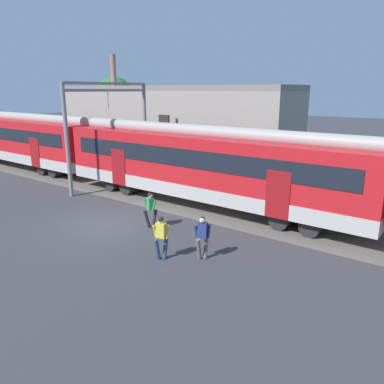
{
  "coord_description": "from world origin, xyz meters",
  "views": [
    {
      "loc": [
        13.05,
        -10.74,
        6.09
      ],
      "look_at": [
        3.24,
        2.36,
        1.6
      ],
      "focal_mm": 35.0,
      "sensor_mm": 36.0,
      "label": 1
    }
  ],
  "objects_px": {
    "pedestrian_green": "(150,208)",
    "pedestrian_yellow": "(161,235)",
    "pedestrian_navy": "(202,235)",
    "commuter_train": "(98,150)"
  },
  "relations": [
    {
      "from": "pedestrian_green",
      "to": "pedestrian_yellow",
      "type": "xyz_separation_m",
      "value": [
        2.55,
        -2.16,
        0.0
      ]
    },
    {
      "from": "pedestrian_green",
      "to": "pedestrian_navy",
      "type": "height_order",
      "value": "same"
    },
    {
      "from": "commuter_train",
      "to": "pedestrian_navy",
      "type": "relative_size",
      "value": 22.83
    },
    {
      "from": "pedestrian_yellow",
      "to": "pedestrian_navy",
      "type": "height_order",
      "value": "same"
    },
    {
      "from": "pedestrian_green",
      "to": "commuter_train",
      "type": "bearing_deg",
      "value": 153.6
    },
    {
      "from": "commuter_train",
      "to": "pedestrian_yellow",
      "type": "relative_size",
      "value": 22.83
    },
    {
      "from": "pedestrian_yellow",
      "to": "pedestrian_navy",
      "type": "relative_size",
      "value": 1.0
    },
    {
      "from": "pedestrian_green",
      "to": "pedestrian_navy",
      "type": "distance_m",
      "value": 3.95
    },
    {
      "from": "commuter_train",
      "to": "pedestrian_navy",
      "type": "distance_m",
      "value": 13.61
    },
    {
      "from": "commuter_train",
      "to": "pedestrian_green",
      "type": "distance_m",
      "value": 9.71
    }
  ]
}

